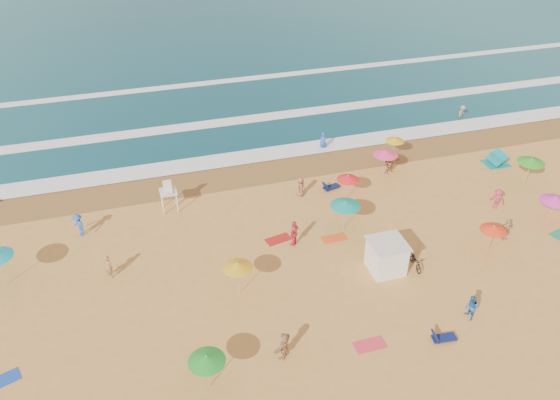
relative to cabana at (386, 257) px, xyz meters
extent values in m
plane|color=gold|center=(-4.76, 1.17, -1.00)|extent=(220.00, 220.00, 0.00)
plane|color=olive|center=(-4.76, 13.67, -0.99)|extent=(220.00, 220.00, 0.00)
cube|color=white|center=(-4.76, 16.17, -0.90)|extent=(200.00, 2.20, 0.05)
cube|color=white|center=(-4.76, 23.17, -0.90)|extent=(200.00, 1.60, 0.05)
cube|color=white|center=(-4.76, 33.17, -0.90)|extent=(200.00, 1.20, 0.05)
cube|color=white|center=(0.00, 0.00, 0.00)|extent=(2.00, 2.00, 2.00)
cube|color=silver|center=(0.00, 0.00, 1.06)|extent=(2.20, 2.20, 0.12)
imported|color=black|center=(1.90, -0.30, -0.51)|extent=(0.84, 1.92, 0.98)
cone|color=gold|center=(-9.24, 0.48, 1.17)|extent=(1.77, 1.77, 0.35)
cone|color=gold|center=(6.66, 12.51, 0.88)|extent=(1.56, 1.56, 0.35)
cone|color=#FF3873|center=(4.76, 10.33, 1.07)|extent=(1.95, 1.95, 0.35)
cone|color=#FF3B15|center=(7.24, -0.26, 0.89)|extent=(1.68, 1.68, 0.35)
cone|color=#F135B4|center=(13.20, 1.34, 0.93)|extent=(1.99, 1.99, 0.35)
cone|color=green|center=(14.48, 5.72, 1.35)|extent=(2.03, 2.03, 0.35)
cone|color=#129384|center=(-0.89, 4.67, 1.09)|extent=(2.06, 2.06, 0.35)
cone|color=#219228|center=(-12.10, -5.49, 1.03)|extent=(1.84, 1.84, 0.35)
cone|color=#FF1A22|center=(0.68, 8.03, 0.89)|extent=(1.64, 1.64, 0.35)
cube|color=#101550|center=(1.54, 1.74, -0.83)|extent=(1.41, 0.95, 0.34)
cube|color=#101A54|center=(0.55, -6.15, -0.83)|extent=(1.35, 0.69, 0.34)
cube|color=#0F1B4D|center=(0.11, 9.65, -0.83)|extent=(1.40, 0.86, 0.34)
cube|color=#1C47AF|center=(-22.02, -2.26, -0.98)|extent=(1.89, 1.37, 0.03)
cube|color=#FD561C|center=(-1.91, 3.82, -0.98)|extent=(1.71, 0.88, 0.03)
cube|color=#E73648|center=(-3.42, -5.36, -0.98)|extent=(1.71, 0.88, 0.03)
cube|color=red|center=(-5.57, 4.77, -0.98)|extent=(1.84, 1.19, 0.03)
imported|color=blue|center=(-18.29, 9.01, -0.15)|extent=(1.09, 1.26, 1.69)
imported|color=#AD814F|center=(5.46, 10.67, -0.09)|extent=(1.77, 0.99, 1.82)
imported|color=tan|center=(-8.04, -4.76, -0.19)|extent=(1.42, 1.39, 1.63)
imported|color=#9A5D47|center=(-2.46, 9.44, -0.21)|extent=(0.91, 0.86, 1.57)
imported|color=tan|center=(16.49, 17.83, -0.47)|extent=(1.16, 1.00, 1.55)
imported|color=tan|center=(9.02, 0.57, -0.19)|extent=(0.95, 0.41, 1.62)
imported|color=#2361A7|center=(2.73, -5.14, -0.20)|extent=(0.62, 0.79, 1.61)
imported|color=#C43148|center=(10.60, 3.85, -0.19)|extent=(1.09, 1.20, 1.62)
imported|color=blue|center=(1.69, 15.80, -0.35)|extent=(0.72, 0.53, 1.80)
imported|color=#A4734B|center=(-16.51, 4.19, -0.19)|extent=(0.68, 0.70, 1.62)
imported|color=#E33857|center=(-4.71, 3.96, -0.05)|extent=(1.11, 1.11, 1.89)
camera|label=1|loc=(-13.62, -22.97, 21.76)|focal=35.00mm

